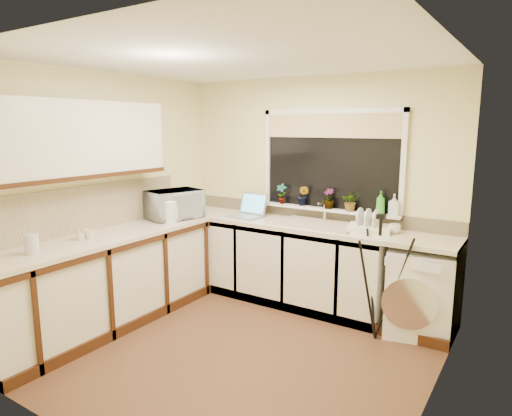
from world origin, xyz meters
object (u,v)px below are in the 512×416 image
object	(u,v)px
kettle	(169,212)
plant_a	(281,194)
plant_c	(329,199)
cup_left	(89,234)
cup_back	(394,229)
plant_d	(351,201)
soap_bottle_clear	(394,205)
laptop	(249,210)
dish_rack	(369,229)
washing_machine	(417,292)
glass_jug	(32,244)
steel_jar	(81,234)
plant_b	(303,196)
tripod	(378,278)
soap_bottle_green	(381,203)
microwave	(175,204)

from	to	relation	value
kettle	plant_a	bearing A→B (deg)	46.55
plant_c	cup_left	xyz separation A→B (m)	(-1.55, -1.86, -0.21)
cup_left	plant_a	bearing A→B (deg)	62.36
plant_a	cup_back	world-z (taller)	plant_a
plant_d	soap_bottle_clear	size ratio (longest dim) A/B	0.98
laptop	dish_rack	world-z (taller)	laptop
washing_machine	kettle	xyz separation A→B (m)	(-2.47, -0.68, 0.61)
kettle	plant_d	size ratio (longest dim) A/B	1.07
cup_back	glass_jug	bearing A→B (deg)	-134.55
steel_jar	plant_b	bearing A→B (deg)	56.74
tripod	plant_c	size ratio (longest dim) A/B	5.35
dish_rack	plant_b	world-z (taller)	plant_b
plant_d	cup_left	distance (m)	2.60
soap_bottle_green	dish_rack	bearing A→B (deg)	-102.90
washing_machine	dish_rack	size ratio (longest dim) A/B	1.97
plant_a	plant_d	world-z (taller)	plant_a
steel_jar	plant_b	xyz separation A→B (m)	(1.27, 1.94, 0.20)
dish_rack	plant_b	size ratio (longest dim) A/B	1.84
laptop	plant_a	xyz separation A→B (m)	(0.32, 0.20, 0.20)
dish_rack	microwave	size ratio (longest dim) A/B	0.71
tripod	microwave	distance (m)	2.33
kettle	microwave	world-z (taller)	microwave
soap_bottle_clear	cup_back	bearing A→B (deg)	-69.29
glass_jug	microwave	bearing A→B (deg)	90.35
tripod	glass_jug	distance (m)	2.96
washing_machine	glass_jug	bearing A→B (deg)	-152.99
microwave	cup_left	bearing A→B (deg)	-164.09
washing_machine	tripod	bearing A→B (deg)	-143.27
soap_bottle_green	plant_d	bearing A→B (deg)	178.85
washing_machine	microwave	bearing A→B (deg)	177.42
plant_b	soap_bottle_green	bearing A→B (deg)	-1.19
steel_jar	plant_d	size ratio (longest dim) A/B	0.55
dish_rack	microwave	world-z (taller)	microwave
soap_bottle_green	cup_left	world-z (taller)	soap_bottle_green
tripod	soap_bottle_green	size ratio (longest dim) A/B	4.97
washing_machine	plant_a	world-z (taller)	plant_a
cup_left	dish_rack	bearing A→B (deg)	38.95
washing_machine	plant_b	bearing A→B (deg)	155.60
microwave	plant_b	world-z (taller)	plant_b
kettle	plant_c	size ratio (longest dim) A/B	1.01
tripod	glass_jug	world-z (taller)	tripod
soap_bottle_green	steel_jar	bearing A→B (deg)	-138.13
dish_rack	steel_jar	bearing A→B (deg)	-151.50
laptop	cup_left	world-z (taller)	laptop
steel_jar	plant_c	xyz separation A→B (m)	(1.58, 1.93, 0.20)
glass_jug	microwave	xyz separation A→B (m)	(-0.01, 1.69, 0.08)
glass_jug	plant_d	bearing A→B (deg)	53.87
plant_d	cup_left	bearing A→B (deg)	-134.07
plant_a	cup_left	world-z (taller)	plant_a
soap_bottle_clear	cup_left	bearing A→B (deg)	-139.88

